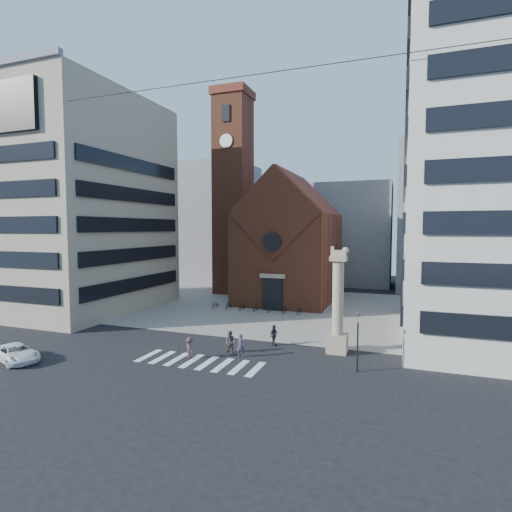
# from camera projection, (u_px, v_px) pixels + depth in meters

# --- Properties ---
(ground) EXTENTS (120.00, 120.00, 0.00)m
(ground) POSITION_uv_depth(u_px,v_px,m) (211.00, 350.00, 33.20)
(ground) COLOR black
(ground) RESTS_ON ground
(piazza) EXTENTS (46.00, 30.00, 0.05)m
(piazza) POSITION_uv_depth(u_px,v_px,m) (278.00, 307.00, 51.00)
(piazza) COLOR #9A948C
(piazza) RESTS_ON ground
(zebra_crossing) EXTENTS (10.20, 3.20, 0.01)m
(zebra_crossing) POSITION_uv_depth(u_px,v_px,m) (199.00, 362.00, 30.21)
(zebra_crossing) COLOR white
(zebra_crossing) RESTS_ON ground
(church) EXTENTS (12.00, 16.65, 18.00)m
(church) POSITION_uv_depth(u_px,v_px,m) (290.00, 243.00, 56.10)
(church) COLOR brown
(church) RESTS_ON ground
(campanile) EXTENTS (5.50, 5.50, 31.20)m
(campanile) POSITION_uv_depth(u_px,v_px,m) (233.00, 192.00, 61.76)
(campanile) COLOR brown
(campanile) RESTS_ON ground
(building_left) EXTENTS (18.00, 20.00, 26.00)m
(building_left) POSITION_uv_depth(u_px,v_px,m) (73.00, 205.00, 49.91)
(building_left) COLOR gray
(building_left) RESTS_ON ground
(bg_block_left) EXTENTS (16.00, 14.00, 22.00)m
(bg_block_left) POSITION_uv_depth(u_px,v_px,m) (210.00, 224.00, 76.77)
(bg_block_left) COLOR gray
(bg_block_left) RESTS_ON ground
(bg_block_mid) EXTENTS (14.00, 12.00, 18.00)m
(bg_block_mid) POSITION_uv_depth(u_px,v_px,m) (351.00, 234.00, 72.66)
(bg_block_mid) COLOR gray
(bg_block_mid) RESTS_ON ground
(bg_block_right) EXTENTS (16.00, 14.00, 24.00)m
(bg_block_right) POSITION_uv_depth(u_px,v_px,m) (451.00, 217.00, 64.15)
(bg_block_right) COLOR gray
(bg_block_right) RESTS_ON ground
(lion_column) EXTENTS (1.63, 1.60, 8.68)m
(lion_column) POSITION_uv_depth(u_px,v_px,m) (338.00, 311.00, 32.34)
(lion_column) COLOR gray
(lion_column) RESTS_ON ground
(traffic_light) EXTENTS (0.13, 0.16, 4.30)m
(traffic_light) POSITION_uv_depth(u_px,v_px,m) (358.00, 340.00, 27.99)
(traffic_light) COLOR black
(traffic_light) RESTS_ON ground
(white_car) EXTENTS (5.08, 3.48, 1.29)m
(white_car) POSITION_uv_depth(u_px,v_px,m) (16.00, 353.00, 30.31)
(white_car) COLOR white
(white_car) RESTS_ON ground
(pedestrian_0) EXTENTS (0.71, 0.51, 1.80)m
(pedestrian_0) POSITION_uv_depth(u_px,v_px,m) (241.00, 346.00, 31.33)
(pedestrian_0) COLOR #353043
(pedestrian_0) RESTS_ON ground
(pedestrian_1) EXTENTS (0.98, 0.82, 1.81)m
(pedestrian_1) POSITION_uv_depth(u_px,v_px,m) (230.00, 342.00, 32.33)
(pedestrian_1) COLOR #4F413F
(pedestrian_1) RESTS_ON ground
(pedestrian_2) EXTENTS (0.70, 1.15, 1.83)m
(pedestrian_2) POSITION_uv_depth(u_px,v_px,m) (274.00, 335.00, 34.38)
(pedestrian_2) COLOR #24232B
(pedestrian_2) RESTS_ON ground
(pedestrian_3) EXTENTS (1.21, 1.19, 1.67)m
(pedestrian_3) POSITION_uv_depth(u_px,v_px,m) (190.00, 348.00, 30.98)
(pedestrian_3) COLOR #462F2F
(pedestrian_3) RESTS_ON ground
(scooter_0) EXTENTS (0.70, 1.66, 0.85)m
(scooter_0) POSITION_uv_depth(u_px,v_px,m) (215.00, 305.00, 50.33)
(scooter_0) COLOR black
(scooter_0) RESTS_ON piazza
(scooter_1) EXTENTS (0.58, 1.60, 0.94)m
(scooter_1) POSITION_uv_depth(u_px,v_px,m) (228.00, 305.00, 49.71)
(scooter_1) COLOR black
(scooter_1) RESTS_ON piazza
(scooter_2) EXTENTS (0.70, 1.66, 0.85)m
(scooter_2) POSITION_uv_depth(u_px,v_px,m) (242.00, 307.00, 49.09)
(scooter_2) COLOR black
(scooter_2) RESTS_ON piazza
(scooter_3) EXTENTS (0.58, 1.60, 0.94)m
(scooter_3) POSITION_uv_depth(u_px,v_px,m) (256.00, 307.00, 48.46)
(scooter_3) COLOR black
(scooter_3) RESTS_ON piazza
(scooter_4) EXTENTS (0.70, 1.66, 0.85)m
(scooter_4) POSITION_uv_depth(u_px,v_px,m) (270.00, 309.00, 47.84)
(scooter_4) COLOR black
(scooter_4) RESTS_ON piazza
(scooter_5) EXTENTS (0.58, 1.60, 0.94)m
(scooter_5) POSITION_uv_depth(u_px,v_px,m) (284.00, 309.00, 47.22)
(scooter_5) COLOR black
(scooter_5) RESTS_ON piazza
(scooter_6) EXTENTS (0.70, 1.66, 0.85)m
(scooter_6) POSITION_uv_depth(u_px,v_px,m) (299.00, 311.00, 46.60)
(scooter_6) COLOR black
(scooter_6) RESTS_ON piazza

